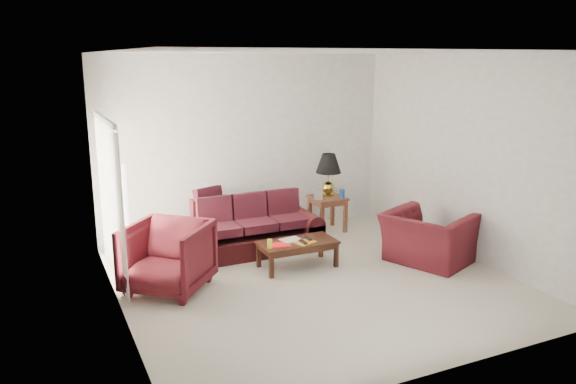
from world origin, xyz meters
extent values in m
plane|color=silver|center=(0.00, 0.00, 0.00)|extent=(5.00, 5.00, 0.00)
cube|color=silver|center=(-2.42, 1.30, 1.08)|extent=(0.10, 2.00, 2.16)
cube|color=black|center=(-0.81, 2.07, 0.71)|extent=(0.52, 0.37, 0.49)
cube|color=silver|center=(1.02, 1.83, 0.68)|extent=(0.15, 0.11, 0.14)
cylinder|color=#184D9E|center=(1.43, 1.74, 0.68)|extent=(0.10, 0.10, 0.15)
cube|color=silver|center=(1.15, 2.13, 0.68)|extent=(0.17, 0.18, 0.05)
imported|color=#491017|center=(-1.85, 0.52, 0.45)|extent=(1.38, 1.38, 0.90)
imported|color=#430F15|center=(1.82, -0.06, 0.37)|extent=(1.37, 1.45, 0.75)
cube|color=red|center=(-0.29, 0.51, 0.39)|extent=(0.30, 0.23, 0.02)
cube|color=white|center=(-0.05, 0.64, 0.39)|extent=(0.32, 0.26, 0.02)
cube|color=orange|center=(0.10, 0.47, 0.39)|extent=(0.31, 0.27, 0.02)
cube|color=black|center=(0.04, 0.44, 0.42)|extent=(0.06, 0.19, 0.02)
cube|color=black|center=(0.18, 0.55, 0.41)|extent=(0.05, 0.17, 0.02)
cylinder|color=#FFF538|center=(-0.45, 0.47, 0.45)|extent=(0.08, 0.08, 0.13)
camera|label=1|loc=(-3.31, -6.26, 2.93)|focal=35.00mm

